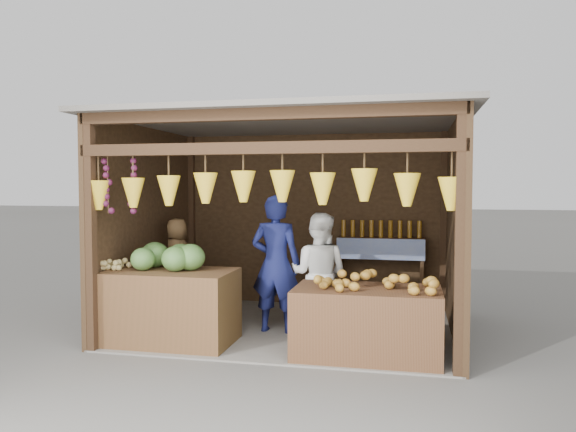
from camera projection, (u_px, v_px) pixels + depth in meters
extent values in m
plane|color=#514F49|center=(292.00, 328.00, 7.16)|extent=(80.00, 80.00, 0.00)
cube|color=slate|center=(292.00, 328.00, 7.16)|extent=(4.00, 3.00, 0.02)
cube|color=black|center=(312.00, 220.00, 8.56)|extent=(4.00, 0.06, 2.60)
cube|color=black|center=(146.00, 225.00, 7.53)|extent=(0.06, 3.00, 2.60)
cube|color=black|center=(456.00, 230.00, 6.66)|extent=(0.06, 3.00, 2.60)
cube|color=#605B54|center=(292.00, 121.00, 7.03)|extent=(4.30, 3.30, 0.06)
cube|color=black|center=(90.00, 234.00, 6.11)|extent=(0.11, 0.11, 2.60)
cube|color=black|center=(461.00, 241.00, 5.27)|extent=(0.11, 0.11, 2.60)
cube|color=black|center=(191.00, 219.00, 8.92)|extent=(0.11, 0.11, 2.60)
cube|color=black|center=(444.00, 222.00, 8.08)|extent=(0.11, 0.11, 2.60)
cube|color=black|center=(262.00, 148.00, 5.64)|extent=(4.00, 0.12, 0.12)
cube|color=black|center=(262.00, 114.00, 5.63)|extent=(4.00, 0.12, 0.12)
cube|color=#382314|center=(381.00, 239.00, 8.15)|extent=(1.25, 0.30, 0.05)
cube|color=#382314|center=(341.00, 274.00, 8.30)|extent=(0.05, 0.28, 1.05)
cube|color=#382314|center=(422.00, 276.00, 8.05)|extent=(0.05, 0.28, 1.05)
cube|color=blue|center=(380.00, 249.00, 8.00)|extent=(1.25, 0.02, 0.30)
cube|color=#493418|center=(171.00, 307.00, 6.45)|extent=(1.45, 0.85, 0.85)
cube|color=#482B18|center=(367.00, 323.00, 5.91)|extent=(1.53, 0.85, 0.74)
cube|color=black|center=(178.00, 309.00, 7.57)|extent=(0.35, 0.35, 0.33)
imported|color=#151A4E|center=(276.00, 264.00, 6.91)|extent=(0.65, 0.44, 1.71)
imported|color=white|center=(319.00, 274.00, 6.81)|extent=(0.80, 0.67, 1.50)
imported|color=brown|center=(177.00, 258.00, 7.53)|extent=(0.61, 0.60, 1.06)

